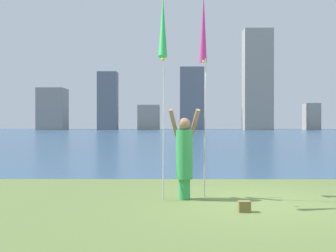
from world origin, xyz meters
TOP-DOWN VIEW (x-y plane):
  - ground at (0.00, 50.95)m, footprint 120.00×138.00m
  - person at (-1.33, 0.19)m, footprint 0.66×0.48m
  - kite_flag_left at (-1.75, -0.38)m, footprint 0.16×1.16m
  - kite_flag_right at (-0.92, 0.60)m, footprint 0.16×0.66m
  - bag at (-0.36, -0.88)m, footprint 0.20×0.14m
  - skyline_tower_0 at (-35.03, 97.11)m, footprint 7.47×6.44m
  - skyline_tower_1 at (-19.02, 95.36)m, footprint 5.36×4.19m
  - skyline_tower_2 at (-7.68, 97.55)m, footprint 6.05×6.59m
  - skyline_tower_3 at (4.50, 97.84)m, footprint 6.78×4.82m
  - skyline_tower_4 at (22.13, 93.05)m, footprint 7.71×4.32m
  - skyline_tower_5 at (37.50, 94.96)m, footprint 3.19×5.57m

SIDE VIEW (x-z plane):
  - ground at x=0.00m, z-range -0.12..0.00m
  - bag at x=-0.36m, z-range 0.00..0.19m
  - person at x=-1.33m, z-range -0.02..1.77m
  - kite_flag_left at x=-1.75m, z-range 1.25..5.11m
  - kite_flag_right at x=-0.92m, z-range 1.30..5.49m
  - skyline_tower_2 at x=-7.68m, z-range 0.00..6.92m
  - skyline_tower_5 at x=37.50m, z-range 0.00..7.29m
  - skyline_tower_0 at x=-35.03m, z-range 0.00..11.70m
  - skyline_tower_1 at x=-19.02m, z-range 0.00..16.03m
  - skyline_tower_3 at x=4.50m, z-range 0.00..17.64m
  - skyline_tower_4 at x=22.13m, z-range 0.00..27.24m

